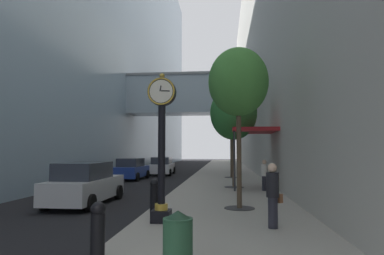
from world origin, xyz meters
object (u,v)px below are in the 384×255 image
object	(u,v)px
street_tree_near	(238,83)
car_white_mid	(162,166)
bollard_third	(154,195)
pedestrian_by_clock	(264,174)
street_tree_mid_far	(231,112)
car_blue_near	(131,169)
street_tree_mid_near	(233,113)
car_silver_far	(85,184)
street_clock	(162,139)
trash_bin	(178,241)
pedestrian_walking	(273,194)
bollard_nearest	(98,230)

from	to	relation	value
street_tree_near	car_white_mid	size ratio (longest dim) A/B	1.28
bollard_third	pedestrian_by_clock	size ratio (longest dim) A/B	0.70
street_tree_mid_far	car_blue_near	bearing A→B (deg)	-171.33
street_tree_mid_near	car_white_mid	bearing A→B (deg)	119.43
car_blue_near	car_silver_far	world-z (taller)	car_silver_far
street_clock	trash_bin	bearing A→B (deg)	-75.25
street_tree_mid_near	pedestrian_by_clock	distance (m)	4.00
street_tree_mid_far	pedestrian_walking	size ratio (longest dim) A/B	3.72
pedestrian_by_clock	car_silver_far	size ratio (longest dim) A/B	0.35
bollard_third	car_white_mid	xyz separation A→B (m)	(-3.32, 19.13, 0.06)
car_blue_near	street_tree_near	bearing A→B (deg)	-59.21
bollard_third	street_tree_mid_near	size ratio (longest dim) A/B	0.19
street_tree_mid_far	street_tree_mid_near	bearing A→B (deg)	-90.00
car_white_mid	bollard_nearest	bearing A→B (deg)	-82.18
bollard_third	car_white_mid	world-z (taller)	car_white_mid
car_silver_far	pedestrian_by_clock	bearing A→B (deg)	29.30
street_clock	pedestrian_walking	size ratio (longest dim) A/B	2.53
street_tree_mid_near	street_tree_mid_far	xyz separation A→B (m)	(-0.00, 6.98, 0.91)
pedestrian_walking	car_silver_far	bearing A→B (deg)	149.58
car_blue_near	car_silver_far	distance (m)	11.77
pedestrian_by_clock	trash_bin	bearing A→B (deg)	-103.38
street_clock	bollard_third	bearing A→B (deg)	109.88
pedestrian_by_clock	car_white_mid	xyz separation A→B (m)	(-7.76, 12.53, -0.19)
bollard_third	street_clock	bearing A→B (deg)	-70.12
bollard_nearest	car_silver_far	size ratio (longest dim) A/B	0.24
street_clock	bollard_nearest	xyz separation A→B (m)	(-0.53, -3.61, -1.83)
street_clock	street_tree_mid_far	xyz separation A→B (m)	(2.38, 16.52, 2.71)
street_tree_mid_near	street_tree_mid_far	size ratio (longest dim) A/B	0.89
bollard_nearest	car_white_mid	bearing A→B (deg)	97.82
bollard_third	car_blue_near	bearing A→B (deg)	108.74
street_tree_mid_near	trash_bin	bearing A→B (deg)	-95.62
street_tree_near	car_white_mid	world-z (taller)	street_tree_near
bollard_third	street_tree_mid_far	world-z (taller)	street_tree_mid_far
bollard_nearest	car_white_mid	distance (m)	24.42
trash_bin	car_silver_far	size ratio (longest dim) A/B	0.23
street_tree_near	street_clock	bearing A→B (deg)	-132.83
pedestrian_walking	pedestrian_by_clock	xyz separation A→B (m)	(0.76, 8.51, -0.08)
bollard_third	pedestrian_walking	world-z (taller)	pedestrian_walking
street_tree_near	street_tree_mid_far	size ratio (longest dim) A/B	0.91
trash_bin	pedestrian_walking	xyz separation A→B (m)	(2.11, 3.52, 0.38)
bollard_third	street_tree_near	world-z (taller)	street_tree_near
bollard_third	street_tree_mid_near	bearing A→B (deg)	70.26
street_clock	street_tree_mid_far	world-z (taller)	street_tree_mid_far
bollard_nearest	street_clock	bearing A→B (deg)	81.72
pedestrian_walking	car_white_mid	world-z (taller)	pedestrian_walking
pedestrian_walking	car_white_mid	distance (m)	22.18
bollard_nearest	car_white_mid	size ratio (longest dim) A/B	0.24
bollard_nearest	trash_bin	distance (m)	1.62
bollard_third	car_blue_near	size ratio (longest dim) A/B	0.27
bollard_third	car_white_mid	bearing A→B (deg)	99.85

